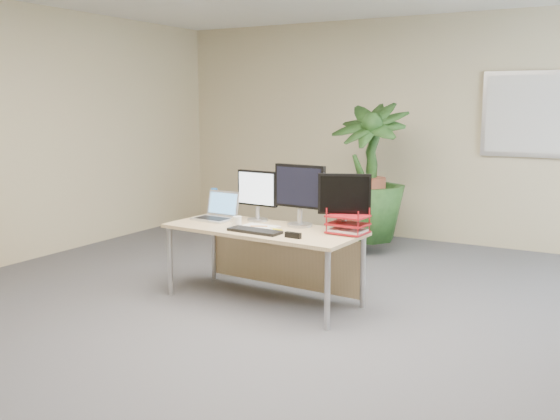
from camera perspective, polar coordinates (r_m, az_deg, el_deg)
The scene contains 17 objects.
floor at distance 4.37m, azimuth -1.47°, elevation -12.73°, with size 8.00×8.00×0.00m, color #48484D.
back_wall at distance 7.76m, azimuth 13.96°, elevation 7.08°, with size 7.00×0.04×2.70m, color beige.
whiteboard at distance 7.48m, azimuth 22.92°, elevation 8.06°, with size 1.30×0.04×0.95m.
desk at distance 5.33m, azimuth -1.00°, elevation -2.86°, with size 1.71×0.81×0.64m.
floor_plant at distance 7.05m, azimuth 8.02°, elevation 2.13°, with size 0.84×0.84×1.50m, color #143312.
monitor_left at distance 5.49m, azimuth -2.08°, elevation 1.64°, with size 0.40×0.18×0.45m.
monitor_right at distance 5.25m, azimuth 1.83°, elevation 1.73°, with size 0.47×0.21×0.52m.
monitor_dark at distance 5.04m, azimuth 5.91°, elevation 1.04°, with size 0.41×0.20×0.47m.
laptop at distance 5.63m, azimuth -5.77°, elevation -0.23°, with size 0.36×0.32×0.25m.
keyboard at distance 5.04m, azimuth -2.32°, elevation -1.92°, with size 0.46×0.15×0.03m, color black.
coffee_mug at distance 5.30m, azimuth -3.97°, elevation -1.04°, with size 0.11×0.07×0.08m.
spiral_notebook at distance 5.22m, azimuth -2.00°, elevation -1.58°, with size 0.30×0.23×0.01m, color silver.
orange_pen at distance 5.21m, azimuth -1.93°, elevation -1.49°, with size 0.01×0.01×0.14m, color #CA6B16.
yellow_highlighter at distance 5.11m, azimuth -0.35°, elevation -1.79°, with size 0.02×0.02×0.13m, color yellow.
water_bottle at distance 5.83m, azimuth -6.02°, elevation 0.70°, with size 0.06×0.06×0.25m.
letter_tray at distance 5.01m, azimuth 6.22°, elevation -1.44°, with size 0.32×0.25×0.14m.
stapler at distance 4.83m, azimuth 1.20°, elevation -2.32°, with size 0.14×0.04×0.05m, color black.
Camera 1 is at (2.08, -3.47, 1.67)m, focal length 40.00 mm.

